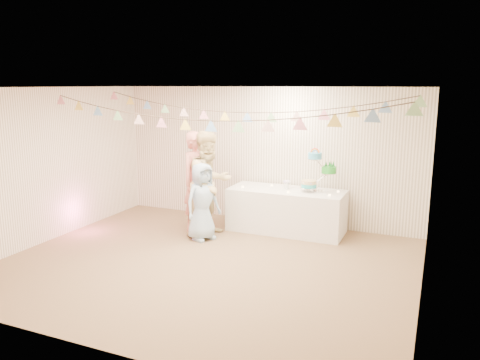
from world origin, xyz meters
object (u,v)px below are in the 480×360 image
at_px(cake_stand, 318,173).
at_px(person_adult_a, 197,181).
at_px(table, 286,210).
at_px(person_adult_b, 209,184).
at_px(person_child, 202,202).

relative_size(cake_stand, person_adult_a, 0.40).
distance_m(table, cake_stand, 0.91).
relative_size(table, cake_stand, 2.88).
xyz_separation_m(person_adult_a, person_adult_b, (0.34, -0.18, 0.02)).
bearing_deg(cake_stand, person_adult_a, -163.99).
bearing_deg(person_adult_a, cake_stand, -56.10).
bearing_deg(person_child, cake_stand, -32.32).
bearing_deg(person_child, person_adult_b, 27.35).
bearing_deg(cake_stand, table, -174.81).
relative_size(person_adult_a, person_child, 1.36).
distance_m(cake_stand, person_adult_a, 2.17).
distance_m(table, person_child, 1.58).
bearing_deg(person_adult_b, person_child, -152.60).
height_order(person_adult_a, person_child, person_adult_a).
bearing_deg(table, person_adult_b, -148.79).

